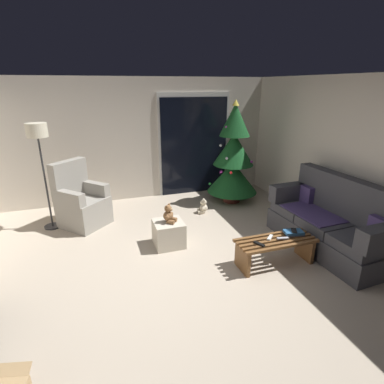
# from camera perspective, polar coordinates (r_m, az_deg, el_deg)

# --- Properties ---
(ground_plane) EXTENTS (7.00, 7.00, 0.00)m
(ground_plane) POSITION_cam_1_polar(r_m,az_deg,el_deg) (4.16, -2.25, -14.86)
(ground_plane) COLOR #B2A38E
(wall_back) EXTENTS (5.72, 0.12, 2.50)m
(wall_back) POSITION_cam_1_polar(r_m,az_deg,el_deg) (6.52, -10.09, 9.58)
(wall_back) COLOR beige
(wall_back) RESTS_ON ground
(wall_right) EXTENTS (0.12, 6.00, 2.50)m
(wall_right) POSITION_cam_1_polar(r_m,az_deg,el_deg) (5.14, 29.88, 4.63)
(wall_right) COLOR beige
(wall_right) RESTS_ON ground
(patio_door_frame) EXTENTS (1.60, 0.02, 2.20)m
(patio_door_frame) POSITION_cam_1_polar(r_m,az_deg,el_deg) (6.76, 0.39, 8.93)
(patio_door_frame) COLOR silver
(patio_door_frame) RESTS_ON ground
(patio_door_glass) EXTENTS (1.50, 0.02, 2.10)m
(patio_door_glass) POSITION_cam_1_polar(r_m,az_deg,el_deg) (6.75, 0.44, 8.49)
(patio_door_glass) COLOR black
(patio_door_glass) RESTS_ON ground
(couch) EXTENTS (0.86, 1.97, 1.08)m
(couch) POSITION_cam_1_polar(r_m,az_deg,el_deg) (4.98, 24.62, -5.39)
(couch) COLOR #3D3D42
(couch) RESTS_ON ground
(coffee_table) EXTENTS (1.10, 0.40, 0.38)m
(coffee_table) POSITION_cam_1_polar(r_m,az_deg,el_deg) (4.34, 15.37, -10.05)
(coffee_table) COLOR brown
(coffee_table) RESTS_ON ground
(remote_white) EXTENTS (0.14, 0.14, 0.02)m
(remote_white) POSITION_cam_1_polar(r_m,az_deg,el_deg) (4.29, 14.44, -8.28)
(remote_white) COLOR silver
(remote_white) RESTS_ON coffee_table
(remote_silver) EXTENTS (0.16, 0.07, 0.02)m
(remote_silver) POSITION_cam_1_polar(r_m,az_deg,el_deg) (4.31, 16.68, -8.35)
(remote_silver) COLOR #ADADB2
(remote_silver) RESTS_ON coffee_table
(remote_black) EXTENTS (0.10, 0.16, 0.02)m
(remote_black) POSITION_cam_1_polar(r_m,az_deg,el_deg) (4.10, 12.50, -9.50)
(remote_black) COLOR black
(remote_black) RESTS_ON coffee_table
(book_stack) EXTENTS (0.29, 0.20, 0.06)m
(book_stack) POSITION_cam_1_polar(r_m,az_deg,el_deg) (4.46, 18.59, -7.28)
(book_stack) COLOR #4C4C51
(book_stack) RESTS_ON coffee_table
(cell_phone) EXTENTS (0.13, 0.16, 0.01)m
(cell_phone) POSITION_cam_1_polar(r_m,az_deg,el_deg) (4.44, 18.61, -6.89)
(cell_phone) COLOR black
(cell_phone) RESTS_ON book_stack
(christmas_tree) EXTENTS (1.03, 1.03, 2.08)m
(christmas_tree) POSITION_cam_1_polar(r_m,az_deg,el_deg) (6.25, 7.76, 6.21)
(christmas_tree) COLOR #4C1E19
(christmas_tree) RESTS_ON ground
(armchair) EXTENTS (0.97, 0.97, 1.13)m
(armchair) POSITION_cam_1_polar(r_m,az_deg,el_deg) (5.61, -20.10, -1.96)
(armchair) COLOR gray
(armchair) RESTS_ON ground
(floor_lamp) EXTENTS (0.32, 0.32, 1.78)m
(floor_lamp) POSITION_cam_1_polar(r_m,az_deg,el_deg) (5.43, -26.89, 8.57)
(floor_lamp) COLOR #2D2D30
(floor_lamp) RESTS_ON ground
(ottoman) EXTENTS (0.44, 0.44, 0.39)m
(ottoman) POSITION_cam_1_polar(r_m,az_deg,el_deg) (4.70, -4.40, -7.78)
(ottoman) COLOR beige
(ottoman) RESTS_ON ground
(teddy_bear_chestnut) EXTENTS (0.22, 0.21, 0.29)m
(teddy_bear_chestnut) POSITION_cam_1_polar(r_m,az_deg,el_deg) (4.56, -4.38, -4.27)
(teddy_bear_chestnut) COLOR brown
(teddy_bear_chestnut) RESTS_ON ottoman
(teddy_bear_cream_by_tree) EXTENTS (0.21, 0.20, 0.29)m
(teddy_bear_cream_by_tree) POSITION_cam_1_polar(r_m,az_deg,el_deg) (5.85, 2.12, -2.81)
(teddy_bear_cream_by_tree) COLOR beige
(teddy_bear_cream_by_tree) RESTS_ON ground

